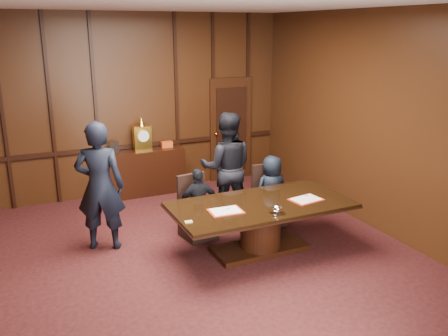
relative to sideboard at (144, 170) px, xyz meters
name	(u,v)px	position (x,y,z in m)	size (l,w,h in m)	color
room	(207,142)	(0.07, -3.12, 1.24)	(7.00, 7.04, 3.50)	black
sideboard	(144,170)	(0.00, 0.00, 0.00)	(1.60, 0.45, 1.54)	black
conference_table	(261,219)	(0.86, -3.21, 0.02)	(2.62, 1.32, 0.76)	black
folder_left	(226,211)	(0.25, -3.30, 0.28)	(0.48, 0.36, 0.02)	#B02710
folder_right	(306,199)	(1.53, -3.38, 0.28)	(0.50, 0.39, 0.02)	#B02710
inkstand	(277,210)	(0.86, -3.66, 0.33)	(0.20, 0.14, 0.12)	white
notepad	(189,222)	(-0.34, -3.44, 0.28)	(0.10, 0.07, 0.01)	#CFBC65
chair_left	(197,219)	(0.21, -2.34, -0.19)	(0.55, 0.55, 0.99)	black
chair_right	(269,207)	(1.51, -2.34, -0.19)	(0.51, 0.51, 0.99)	black
signatory_left	(199,204)	(0.21, -2.41, 0.08)	(0.67, 0.28, 1.14)	black
signatory_right	(272,191)	(1.51, -2.41, 0.11)	(0.59, 0.38, 1.20)	black
witness_left	(100,186)	(-1.22, -2.11, 0.49)	(0.71, 0.46, 1.94)	black
witness_right	(227,168)	(0.92, -1.90, 0.45)	(0.91, 0.71, 1.88)	black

